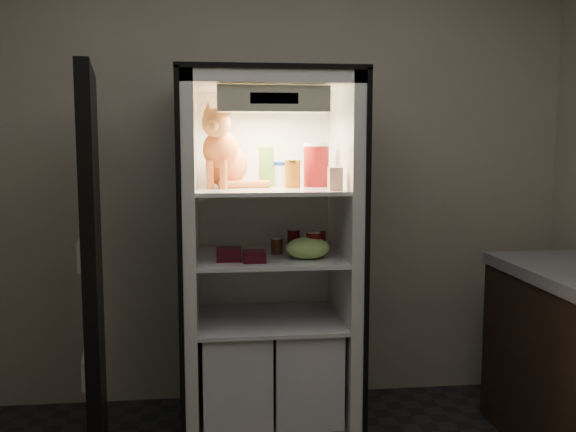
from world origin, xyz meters
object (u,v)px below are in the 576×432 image
Objects in this scene: refrigerator at (268,281)px; cream_carton at (335,179)px; mayo_tub at (279,174)px; berry_box_right at (254,256)px; soda_can_a at (293,240)px; grape_bag at (308,248)px; berry_box_left at (229,254)px; parmesan_shaker at (266,167)px; condiment_jar at (277,245)px; soda_can_c at (313,245)px; pepper_jar at (316,165)px; tabby_cat at (224,156)px; salsa_jar at (293,174)px; soda_can_b at (319,242)px.

refrigerator is 0.68m from cream_carton.
berry_box_right is at bearing -117.05° from mayo_tub.
mayo_tub is 0.36m from soda_can_a.
refrigerator is 8.59× the size of grape_bag.
mayo_tub is 0.53m from berry_box_left.
parmesan_shaker is at bearing 101.48° from refrigerator.
soda_can_c is at bearing -41.93° from condiment_jar.
pepper_jar is (0.25, -0.01, 0.61)m from refrigerator.
tabby_cat is 0.54m from condiment_jar.
soda_can_c is (0.07, -0.20, 0.01)m from soda_can_a.
cream_carton reaches higher than soda_can_a.
mayo_tub is at bearing 116.92° from grape_bag.
parmesan_shaker is 0.17m from salsa_jar.
condiment_jar is at bearing 168.67° from soda_can_b.
cream_carton is at bearing -44.47° from soda_can_c.
parmesan_shaker is at bearing -152.83° from mayo_tub.
salsa_jar is at bearing -151.04° from pepper_jar.
parmesan_shaker reaches higher than soda_can_a.
parmesan_shaker is 1.46× the size of salsa_jar.
condiment_jar is (-0.22, 0.04, -0.02)m from soda_can_b.
soda_can_b is 0.99× the size of soda_can_c.
soda_can_b is at bearing -11.33° from condiment_jar.
tabby_cat is 4.88× the size of condiment_jar.
tabby_cat is 0.64m from grape_bag.
refrigerator is at bearing 39.77° from berry_box_left.
soda_can_a is 0.22m from soda_can_c.
soda_can_a is (-0.17, 0.29, -0.34)m from cream_carton.
soda_can_a is 1.11× the size of berry_box_right.
condiment_jar is at bearing -102.77° from mayo_tub.
berry_box_right is (-0.15, -0.29, -0.39)m from mayo_tub.
grape_bag is 0.39m from berry_box_left.
refrigerator reaches higher than cream_carton.
grape_bag is (0.06, -0.10, -0.37)m from salsa_jar.
parmesan_shaker is at bearing 132.79° from grape_bag.
pepper_jar reaches higher than berry_box_left.
mayo_tub is at bearing 62.95° from berry_box_right.
soda_can_b is (-0.04, 0.20, -0.34)m from cream_carton.
tabby_cat is 3.06× the size of salsa_jar.
pepper_jar is at bearing 28.96° from salsa_jar.
mayo_tub reaches higher than berry_box_right.
parmesan_shaker is at bearing 137.26° from condiment_jar.
parmesan_shaker is 0.50m from berry_box_right.
cream_carton is at bearing -53.05° from mayo_tub.
grape_bag is (0.41, -0.17, -0.46)m from tabby_cat.
parmesan_shaker is at bearing -177.98° from soda_can_a.
refrigerator is at bearing 157.37° from condiment_jar.
soda_can_a is (0.02, 0.11, -0.36)m from salsa_jar.
tabby_cat is at bearing 173.68° from soda_can_b.
tabby_cat is at bearing -166.48° from mayo_tub.
refrigerator is at bearing 18.50° from tabby_cat.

